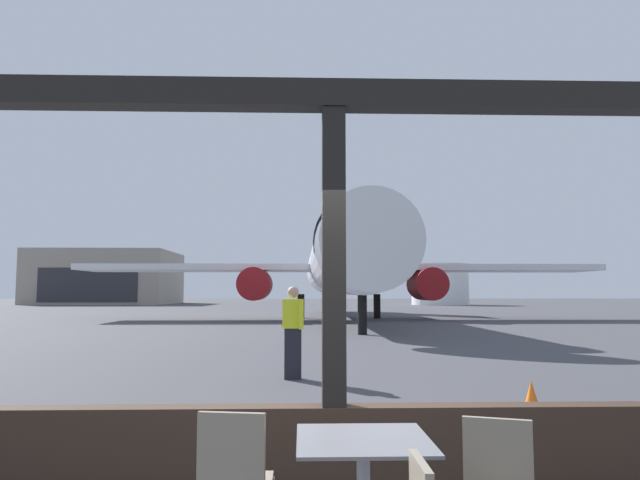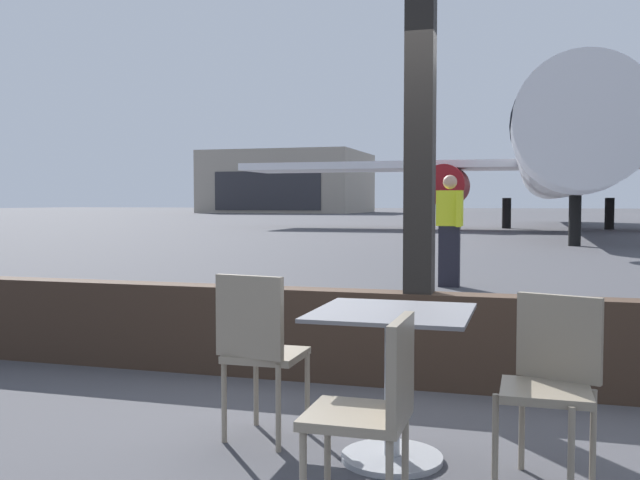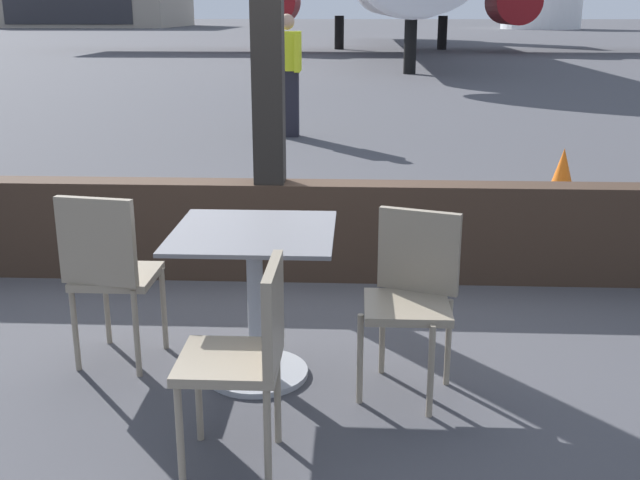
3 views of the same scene
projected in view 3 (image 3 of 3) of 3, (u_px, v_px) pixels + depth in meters
name	position (u px, v px, depth m)	size (l,w,h in m)	color
ground_plane	(348.00, 42.00, 43.60)	(220.00, 220.00, 0.00)	#424247
window_frame	(269.00, 103.00, 5.01)	(9.12, 0.24, 3.48)	#38281E
dining_table	(255.00, 293.00, 3.78)	(0.78, 0.78, 0.77)	slate
cafe_chair_window_left	(248.00, 347.00, 3.00)	(0.40, 0.40, 0.87)	gray
cafe_chair_window_right	(108.00, 266.00, 3.86)	(0.44, 0.44, 0.93)	gray
cafe_chair_aisle_left	(412.00, 287.00, 3.65)	(0.49, 0.49, 0.88)	gray
ground_crew_worker	(287.00, 74.00, 11.02)	(0.40, 0.46, 1.74)	black
traffic_cone	(562.00, 179.00, 7.22)	(0.36, 0.36, 0.55)	orange
fuel_storage_tank	(542.00, 0.00, 72.58)	(7.47, 7.47, 5.38)	white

